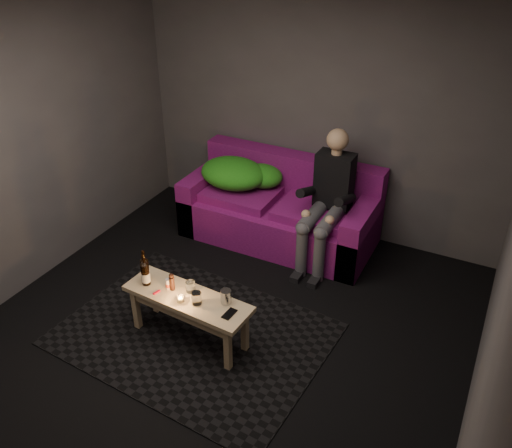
{
  "coord_description": "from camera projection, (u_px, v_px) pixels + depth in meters",
  "views": [
    {
      "loc": [
        1.87,
        -2.81,
        3.21
      ],
      "look_at": [
        -0.11,
        1.03,
        0.6
      ],
      "focal_mm": 38.0,
      "sensor_mm": 36.0,
      "label": 1
    }
  ],
  "objects": [
    {
      "name": "green_blanket",
      "position": [
        239.0,
        174.0,
        5.85
      ],
      "size": [
        0.89,
        0.61,
        0.3
      ],
      "color": "#218A19",
      "rests_on": "sofa"
    },
    {
      "name": "pepper_mill",
      "position": [
        172.0,
        283.0,
        4.42
      ],
      "size": [
        0.05,
        0.05,
        0.12
      ],
      "primitive_type": "cylinder",
      "rotation": [
        0.0,
        0.0,
        0.3
      ],
      "color": "black",
      "rests_on": "coffee_table"
    },
    {
      "name": "rug",
      "position": [
        194.0,
        334.0,
        4.64
      ],
      "size": [
        2.29,
        1.74,
        0.01
      ],
      "primitive_type": "cube",
      "rotation": [
        0.0,
        0.0,
        -0.07
      ],
      "color": "black",
      "rests_on": "floor"
    },
    {
      "name": "smartphone",
      "position": [
        229.0,
        314.0,
        4.18
      ],
      "size": [
        0.08,
        0.14,
        0.01
      ],
      "primitive_type": "cube",
      "rotation": [
        0.0,
        0.0,
        -0.07
      ],
      "color": "black",
      "rests_on": "coffee_table"
    },
    {
      "name": "tealight",
      "position": [
        180.0,
        299.0,
        4.31
      ],
      "size": [
        0.06,
        0.06,
        0.05
      ],
      "color": "white",
      "rests_on": "coffee_table"
    },
    {
      "name": "coffee_table",
      "position": [
        188.0,
        304.0,
        4.41
      ],
      "size": [
        1.12,
        0.42,
        0.45
      ],
      "rotation": [
        0.0,
        0.0,
        -0.07
      ],
      "color": "tan",
      "rests_on": "rug"
    },
    {
      "name": "salt_shaker",
      "position": [
        168.0,
        284.0,
        4.44
      ],
      "size": [
        0.05,
        0.05,
        0.09
      ],
      "primitive_type": "cylinder",
      "rotation": [
        0.0,
        0.0,
        0.2
      ],
      "color": "silver",
      "rests_on": "coffee_table"
    },
    {
      "name": "tumbler_back",
      "position": [
        191.0,
        287.0,
        4.41
      ],
      "size": [
        0.08,
        0.08,
        0.09
      ],
      "primitive_type": "cylinder",
      "rotation": [
        0.0,
        0.0,
        0.06
      ],
      "color": "white",
      "rests_on": "coffee_table"
    },
    {
      "name": "red_lighter",
      "position": [
        157.0,
        292.0,
        4.41
      ],
      "size": [
        0.04,
        0.07,
        0.01
      ],
      "primitive_type": "cube",
      "rotation": [
        0.0,
        0.0,
        -0.28
      ],
      "color": "red",
      "rests_on": "coffee_table"
    },
    {
      "name": "steel_cup",
      "position": [
        226.0,
        297.0,
        4.27
      ],
      "size": [
        0.11,
        0.11,
        0.12
      ],
      "primitive_type": "cylinder",
      "rotation": [
        0.0,
        0.0,
        0.34
      ],
      "color": "#ACADB3",
      "rests_on": "coffee_table"
    },
    {
      "name": "floor",
      "position": [
        211.0,
        345.0,
        4.53
      ],
      "size": [
        4.5,
        4.5,
        0.0
      ],
      "primitive_type": "plane",
      "color": "black",
      "rests_on": "ground"
    },
    {
      "name": "beer_bottle_a",
      "position": [
        145.0,
        269.0,
        4.51
      ],
      "size": [
        0.07,
        0.07,
        0.29
      ],
      "color": "black",
      "rests_on": "coffee_table"
    },
    {
      "name": "tumbler_front",
      "position": [
        196.0,
        298.0,
        4.27
      ],
      "size": [
        0.09,
        0.09,
        0.1
      ],
      "primitive_type": "cylinder",
      "rotation": [
        0.0,
        0.0,
        -0.14
      ],
      "color": "white",
      "rests_on": "coffee_table"
    },
    {
      "name": "beer_bottle_b",
      "position": [
        145.0,
        273.0,
        4.46
      ],
      "size": [
        0.07,
        0.07,
        0.29
      ],
      "color": "black",
      "rests_on": "coffee_table"
    },
    {
      "name": "room",
      "position": [
        234.0,
        143.0,
        4.04
      ],
      "size": [
        4.5,
        4.5,
        4.5
      ],
      "color": "silver",
      "rests_on": "ground"
    },
    {
      "name": "person",
      "position": [
        328.0,
        198.0,
        5.29
      ],
      "size": [
        0.36,
        0.84,
        1.35
      ],
      "color": "black",
      "rests_on": "sofa"
    },
    {
      "name": "sofa",
      "position": [
        281.0,
        211.0,
        5.83
      ],
      "size": [
        2.02,
        0.91,
        0.87
      ],
      "color": "#690E5A",
      "rests_on": "floor"
    }
  ]
}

